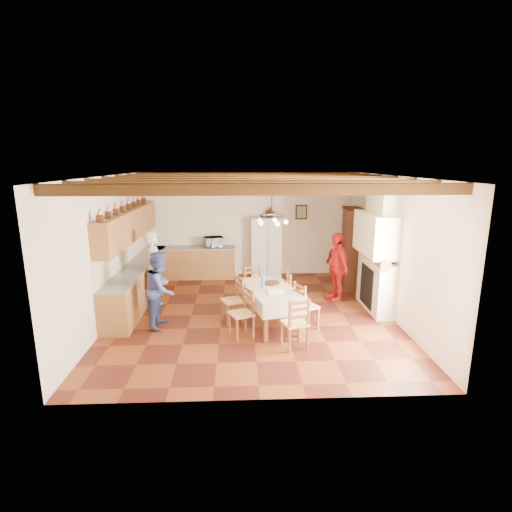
{
  "coord_description": "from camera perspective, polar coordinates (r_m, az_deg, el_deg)",
  "views": [
    {
      "loc": [
        -0.28,
        -8.27,
        3.29
      ],
      "look_at": [
        0.1,
        0.3,
        1.25
      ],
      "focal_mm": 28.0,
      "sensor_mm": 36.0,
      "label": 1
    }
  ],
  "objects": [
    {
      "name": "floor",
      "position": [
        8.91,
        -0.56,
        -8.37
      ],
      "size": [
        6.0,
        6.5,
        0.02
      ],
      "primitive_type": "cube",
      "color": "#471912",
      "rests_on": "ground"
    },
    {
      "name": "ceiling",
      "position": [
        8.28,
        -0.61,
        11.44
      ],
      "size": [
        6.0,
        6.5,
        0.02
      ],
      "primitive_type": "cube",
      "color": "white",
      "rests_on": "ground"
    },
    {
      "name": "wall_back",
      "position": [
        11.67,
        -1.13,
        4.55
      ],
      "size": [
        6.0,
        0.02,
        3.0
      ],
      "primitive_type": "cube",
      "color": "beige",
      "rests_on": "ground"
    },
    {
      "name": "wall_front",
      "position": [
        5.33,
        0.61,
        -6.25
      ],
      "size": [
        6.0,
        0.02,
        3.0
      ],
      "primitive_type": "cube",
      "color": "beige",
      "rests_on": "ground"
    },
    {
      "name": "wall_left",
      "position": [
        8.89,
        -20.36,
        0.92
      ],
      "size": [
        0.02,
        6.5,
        3.0
      ],
      "primitive_type": "cube",
      "color": "beige",
      "rests_on": "ground"
    },
    {
      "name": "wall_right",
      "position": [
        9.08,
        18.77,
        1.28
      ],
      "size": [
        0.02,
        6.5,
        3.0
      ],
      "primitive_type": "cube",
      "color": "beige",
      "rests_on": "ground"
    },
    {
      "name": "ceiling_beams",
      "position": [
        8.28,
        -0.61,
        10.75
      ],
      "size": [
        6.0,
        6.3,
        0.16
      ],
      "primitive_type": null,
      "color": "#37230D",
      "rests_on": "ground"
    },
    {
      "name": "lower_cabinets_left",
      "position": [
        10.05,
        -16.4,
        -3.73
      ],
      "size": [
        0.6,
        4.3,
        0.86
      ],
      "primitive_type": "cube",
      "color": "olive",
      "rests_on": "ground"
    },
    {
      "name": "lower_cabinets_back",
      "position": [
        11.65,
        -8.72,
        -1.0
      ],
      "size": [
        2.3,
        0.6,
        0.86
      ],
      "primitive_type": "cube",
      "color": "olive",
      "rests_on": "ground"
    },
    {
      "name": "countertop_left",
      "position": [
        9.93,
        -16.57,
        -1.24
      ],
      "size": [
        0.62,
        4.3,
        0.04
      ],
      "primitive_type": "cube",
      "color": "slate",
      "rests_on": "lower_cabinets_left"
    },
    {
      "name": "countertop_back",
      "position": [
        11.55,
        -8.79,
        1.17
      ],
      "size": [
        2.34,
        0.62,
        0.04
      ],
      "primitive_type": "cube",
      "color": "slate",
      "rests_on": "lower_cabinets_back"
    },
    {
      "name": "backsplash_left",
      "position": [
        9.93,
        -18.29,
        0.54
      ],
      "size": [
        0.03,
        4.3,
        0.6
      ],
      "primitive_type": "cube",
      "color": "silver",
      "rests_on": "ground"
    },
    {
      "name": "backsplash_back",
      "position": [
        11.76,
        -8.7,
        2.99
      ],
      "size": [
        2.3,
        0.03,
        0.6
      ],
      "primitive_type": "cube",
      "color": "silver",
      "rests_on": "ground"
    },
    {
      "name": "upper_cabinets",
      "position": [
        9.77,
        -17.66,
        4.27
      ],
      "size": [
        0.35,
        4.2,
        0.7
      ],
      "primitive_type": "cube",
      "color": "olive",
      "rests_on": "ground"
    },
    {
      "name": "fireplace",
      "position": [
        9.18,
        16.6,
        0.93
      ],
      "size": [
        0.56,
        1.6,
        2.8
      ],
      "primitive_type": null,
      "color": "beige",
      "rests_on": "ground"
    },
    {
      "name": "wall_picture",
      "position": [
        11.73,
        6.5,
        6.24
      ],
      "size": [
        0.34,
        0.03,
        0.42
      ],
      "primitive_type": "cube",
      "color": "black",
      "rests_on": "ground"
    },
    {
      "name": "refrigerator",
      "position": [
        11.67,
        1.6,
        1.37
      ],
      "size": [
        0.94,
        0.81,
        1.73
      ],
      "primitive_type": "cube",
      "rotation": [
        0.0,
        0.0,
        -0.12
      ],
      "color": "white",
      "rests_on": "floor"
    },
    {
      "name": "hutch",
      "position": [
        10.98,
        13.54,
        1.21
      ],
      "size": [
        0.63,
        1.21,
        2.09
      ],
      "primitive_type": null,
      "rotation": [
        0.0,
        0.0,
        -0.13
      ],
      "color": "black",
      "rests_on": "floor"
    },
    {
      "name": "dining_table",
      "position": [
        8.19,
        2.17,
        -5.17
      ],
      "size": [
        1.29,
        1.92,
        0.77
      ],
      "rotation": [
        0.0,
        0.0,
        0.24
      ],
      "color": "beige",
      "rests_on": "floor"
    },
    {
      "name": "chandelier",
      "position": [
        7.83,
        2.27,
        5.74
      ],
      "size": [
        0.47,
        0.47,
        0.03
      ],
      "primitive_type": "torus",
      "color": "black",
      "rests_on": "ground"
    },
    {
      "name": "chair_left_near",
      "position": [
        7.68,
        -2.14,
        -8.09
      ],
      "size": [
        0.54,
        0.55,
        0.96
      ],
      "primitive_type": null,
      "rotation": [
        0.0,
        0.0,
        -1.15
      ],
      "color": "brown",
      "rests_on": "floor"
    },
    {
      "name": "chair_left_far",
      "position": [
        8.38,
        -3.42,
        -6.23
      ],
      "size": [
        0.53,
        0.54,
        0.96
      ],
      "primitive_type": null,
      "rotation": [
        0.0,
        0.0,
        -1.2
      ],
      "color": "brown",
      "rests_on": "floor"
    },
    {
      "name": "chair_right_near",
      "position": [
        8.11,
        7.18,
        -6.99
      ],
      "size": [
        0.55,
        0.55,
        0.96
      ],
      "primitive_type": null,
      "rotation": [
        0.0,
        0.0,
        2.03
      ],
      "color": "brown",
      "rests_on": "floor"
    },
    {
      "name": "chair_right_far",
      "position": [
        8.81,
        5.8,
        -5.29
      ],
      "size": [
        0.42,
        0.44,
        0.96
      ],
      "primitive_type": null,
      "rotation": [
        0.0,
        0.0,
        1.63
      ],
      "color": "brown",
      "rests_on": "floor"
    },
    {
      "name": "chair_end_near",
      "position": [
        7.28,
        5.57,
        -9.38
      ],
      "size": [
        0.52,
        0.51,
        0.96
      ],
      "primitive_type": null,
      "rotation": [
        0.0,
        0.0,
        3.44
      ],
      "color": "brown",
      "rests_on": "floor"
    },
    {
      "name": "chair_end_far",
      "position": [
        9.18,
        -0.21,
        -4.44
      ],
      "size": [
        0.51,
        0.49,
        0.96
      ],
      "primitive_type": null,
      "rotation": [
        0.0,
        0.0,
        0.26
      ],
      "color": "brown",
      "rests_on": "floor"
    },
    {
      "name": "person_man",
      "position": [
        9.34,
        -14.3,
        -1.91
      ],
      "size": [
        0.51,
        0.7,
        1.79
      ],
      "primitive_type": "imported",
      "rotation": [
        0.0,
        0.0,
        1.7
      ],
      "color": "beige",
      "rests_on": "floor"
    },
    {
      "name": "person_woman_blue",
      "position": [
        8.29,
        -13.43,
        -4.63
      ],
      "size": [
        0.67,
        0.81,
        1.56
      ],
      "primitive_type": "imported",
      "rotation": [
        0.0,
        0.0,
        1.46
      ],
      "color": "#3C4C94",
      "rests_on": "floor"
    },
    {
      "name": "person_woman_red",
      "position": [
        9.74,
        11.4,
        -1.51
      ],
      "size": [
        0.63,
        1.04,
        1.66
      ],
      "primitive_type": "imported",
      "rotation": [
        0.0,
        0.0,
        -1.33
      ],
      "color": "red",
      "rests_on": "floor"
    },
    {
      "name": "microwave",
      "position": [
        11.46,
        -6.03,
        2.0
      ],
      "size": [
        0.6,
        0.49,
        0.29
      ],
      "primitive_type": "imported",
      "rotation": [
        0.0,
        0.0,
        0.29
      ],
      "color": "silver",
      "rests_on": "countertop_back"
    },
    {
      "name": "fridge_vase",
      "position": [
        11.51,
        2.05,
        6.26
      ],
      "size": [
        0.33,
        0.33,
        0.28
      ],
      "primitive_type": "imported",
      "rotation": [
        0.0,
        0.0,
        -0.3
      ],
      "color": "black",
      "rests_on": "refrigerator"
    }
  ]
}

